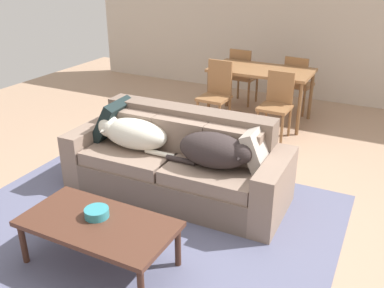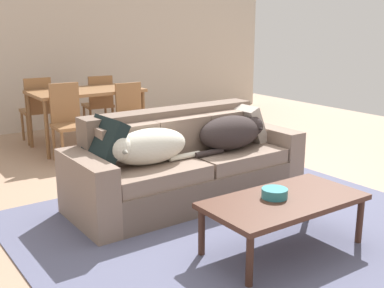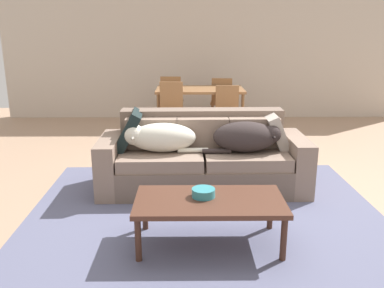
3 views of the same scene
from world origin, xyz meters
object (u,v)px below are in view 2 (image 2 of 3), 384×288
object	(u,v)px
throw_pillow_by_right_arm	(247,124)
bowl_on_coffee_table	(275,193)
dog_on_left_cushion	(146,147)
coffee_table	(284,204)
couch	(186,166)
dining_chair_near_right	(132,113)
throw_pillow_by_left_arm	(102,144)
dining_chair_far_right	(99,102)
dining_table	(86,95)
dining_chair_far_left	(37,107)
dog_on_right_cushion	(232,132)
dining_chair_near_left	(68,119)

from	to	relation	value
throw_pillow_by_right_arm	bowl_on_coffee_table	bearing A→B (deg)	-123.45
dog_on_left_cushion	bowl_on_coffee_table	world-z (taller)	dog_on_left_cushion
coffee_table	bowl_on_coffee_table	xyz separation A→B (m)	(-0.05, 0.05, 0.08)
couch	dining_chair_near_right	size ratio (longest dim) A/B	2.57
dog_on_left_cushion	throw_pillow_by_left_arm	bearing A→B (deg)	156.88
bowl_on_coffee_table	dining_chair_near_right	bearing A→B (deg)	81.18
dining_chair_far_right	dog_on_left_cushion	bearing A→B (deg)	79.53
coffee_table	dining_table	xyz separation A→B (m)	(0.03, 3.75, 0.34)
throw_pillow_by_right_arm	bowl_on_coffee_table	world-z (taller)	throw_pillow_by_right_arm
bowl_on_coffee_table	dining_chair_far_right	bearing A→B (deg)	83.38
dining_chair_far_left	throw_pillow_by_left_arm	bearing A→B (deg)	86.57
dog_on_right_cushion	coffee_table	bearing A→B (deg)	-112.25
dining_chair_far_right	dining_chair_near_right	bearing A→B (deg)	96.23
bowl_on_coffee_table	dining_chair_far_left	xyz separation A→B (m)	(-0.42, 4.25, 0.07)
throw_pillow_by_left_arm	throw_pillow_by_right_arm	xyz separation A→B (m)	(1.63, 0.03, -0.03)
dog_on_right_cushion	dining_chair_far_right	world-z (taller)	dining_chair_far_right
dining_chair_far_left	dining_chair_far_right	distance (m)	0.91
dog_on_right_cushion	throw_pillow_by_left_arm	xyz separation A→B (m)	(-1.28, 0.15, 0.04)
throw_pillow_by_right_arm	dining_chair_near_right	world-z (taller)	dining_chair_near_right
dog_on_right_cushion	throw_pillow_by_right_arm	distance (m)	0.40
coffee_table	dining_chair_far_right	world-z (taller)	dining_chair_far_right
dining_table	dining_chair_near_left	distance (m)	0.74
bowl_on_coffee_table	dining_chair_near_left	size ratio (longest dim) A/B	0.20
bowl_on_coffee_table	dining_table	bearing A→B (deg)	88.78
dog_on_left_cushion	dog_on_right_cushion	world-z (taller)	dog_on_right_cushion
throw_pillow_by_right_arm	dining_chair_near_right	xyz separation A→B (m)	(-0.37, 1.86, -0.14)
dog_on_right_cushion	bowl_on_coffee_table	size ratio (longest dim) A/B	4.40
dining_table	dining_chair_near_left	bearing A→B (deg)	-130.07
throw_pillow_by_right_arm	dog_on_left_cushion	bearing A→B (deg)	-172.74
dog_on_left_cushion	dining_chair_far_left	size ratio (longest dim) A/B	0.98
bowl_on_coffee_table	dining_chair_far_right	xyz separation A→B (m)	(0.49, 4.22, 0.06)
throw_pillow_by_right_arm	dining_table	distance (m)	2.52
dining_chair_near_right	bowl_on_coffee_table	bearing A→B (deg)	-97.24
dog_on_right_cushion	throw_pillow_by_left_arm	world-z (taller)	throw_pillow_by_left_arm
throw_pillow_by_left_arm	coffee_table	size ratio (longest dim) A/B	0.37
coffee_table	dining_chair_near_left	xyz separation A→B (m)	(-0.43, 3.20, 0.15)
throw_pillow_by_left_arm	dining_chair_near_left	bearing A→B (deg)	78.15
dog_on_right_cushion	throw_pillow_by_right_arm	xyz separation A→B (m)	(0.35, 0.18, 0.01)
couch	throw_pillow_by_right_arm	xyz separation A→B (m)	(0.82, 0.06, 0.30)
dog_on_right_cushion	throw_pillow_by_left_arm	distance (m)	1.29
dining_chair_near_left	dining_chair_near_right	world-z (taller)	dining_chair_near_left
dining_chair_near_right	coffee_table	bearing A→B (deg)	-96.26
dog_on_left_cushion	bowl_on_coffee_table	size ratio (longest dim) A/B	4.73
couch	dog_on_left_cushion	xyz separation A→B (m)	(-0.48, -0.10, 0.28)
throw_pillow_by_right_arm	dining_chair_near_left	distance (m)	2.23
couch	dining_chair_far_left	xyz separation A→B (m)	(-0.46, 3.02, 0.18)
dog_on_left_cushion	dining_chair_near_right	distance (m)	2.23
couch	throw_pillow_by_left_arm	size ratio (longest dim) A/B	5.05
couch	dining_chair_far_right	xyz separation A→B (m)	(0.45, 2.99, 0.17)
coffee_table	throw_pillow_by_left_arm	bearing A→B (deg)	121.90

